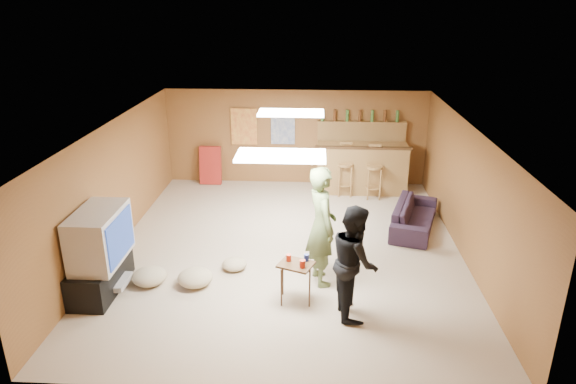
# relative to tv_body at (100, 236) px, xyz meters

# --- Properties ---
(ground) EXTENTS (7.00, 7.00, 0.00)m
(ground) POSITION_rel_tv_body_xyz_m (2.65, 1.50, -0.90)
(ground) COLOR tan
(ground) RESTS_ON ground
(ceiling) EXTENTS (6.00, 7.00, 0.02)m
(ceiling) POSITION_rel_tv_body_xyz_m (2.65, 1.50, 1.30)
(ceiling) COLOR silver
(ceiling) RESTS_ON ground
(wall_back) EXTENTS (6.00, 0.02, 2.20)m
(wall_back) POSITION_rel_tv_body_xyz_m (2.65, 5.00, 0.20)
(wall_back) COLOR brown
(wall_back) RESTS_ON ground
(wall_front) EXTENTS (6.00, 0.02, 2.20)m
(wall_front) POSITION_rel_tv_body_xyz_m (2.65, -2.00, 0.20)
(wall_front) COLOR brown
(wall_front) RESTS_ON ground
(wall_left) EXTENTS (0.02, 7.00, 2.20)m
(wall_left) POSITION_rel_tv_body_xyz_m (-0.35, 1.50, 0.20)
(wall_left) COLOR brown
(wall_left) RESTS_ON ground
(wall_right) EXTENTS (0.02, 7.00, 2.20)m
(wall_right) POSITION_rel_tv_body_xyz_m (5.65, 1.50, 0.20)
(wall_right) COLOR brown
(wall_right) RESTS_ON ground
(tv_stand) EXTENTS (0.55, 1.30, 0.50)m
(tv_stand) POSITION_rel_tv_body_xyz_m (-0.07, 0.00, -0.65)
(tv_stand) COLOR black
(tv_stand) RESTS_ON ground
(dvd_box) EXTENTS (0.35, 0.50, 0.08)m
(dvd_box) POSITION_rel_tv_body_xyz_m (0.15, 0.00, -0.75)
(dvd_box) COLOR #B2B2B7
(dvd_box) RESTS_ON tv_stand
(tv_body) EXTENTS (0.60, 1.10, 0.80)m
(tv_body) POSITION_rel_tv_body_xyz_m (0.00, 0.00, 0.00)
(tv_body) COLOR #B2B2B7
(tv_body) RESTS_ON tv_stand
(tv_screen) EXTENTS (0.02, 0.95, 0.65)m
(tv_screen) POSITION_rel_tv_body_xyz_m (0.31, 0.00, 0.00)
(tv_screen) COLOR navy
(tv_screen) RESTS_ON tv_body
(bar_counter) EXTENTS (2.00, 0.60, 1.10)m
(bar_counter) POSITION_rel_tv_body_xyz_m (4.15, 4.45, -0.35)
(bar_counter) COLOR brown
(bar_counter) RESTS_ON ground
(bar_lip) EXTENTS (2.10, 0.12, 0.05)m
(bar_lip) POSITION_rel_tv_body_xyz_m (4.15, 4.20, 0.20)
(bar_lip) COLOR #382312
(bar_lip) RESTS_ON bar_counter
(bar_shelf) EXTENTS (2.00, 0.18, 0.05)m
(bar_shelf) POSITION_rel_tv_body_xyz_m (4.15, 4.90, 0.60)
(bar_shelf) COLOR brown
(bar_shelf) RESTS_ON bar_backing
(bar_backing) EXTENTS (2.00, 0.14, 0.60)m
(bar_backing) POSITION_rel_tv_body_xyz_m (4.15, 4.92, 0.30)
(bar_backing) COLOR brown
(bar_backing) RESTS_ON bar_counter
(poster_left) EXTENTS (0.60, 0.03, 0.85)m
(poster_left) POSITION_rel_tv_body_xyz_m (1.45, 4.96, 0.45)
(poster_left) COLOR #BF3F26
(poster_left) RESTS_ON wall_back
(poster_right) EXTENTS (0.55, 0.03, 0.80)m
(poster_right) POSITION_rel_tv_body_xyz_m (2.35, 4.96, 0.45)
(poster_right) COLOR #334C99
(poster_right) RESTS_ON wall_back
(folding_chair_stack) EXTENTS (0.50, 0.26, 0.91)m
(folding_chair_stack) POSITION_rel_tv_body_xyz_m (0.65, 4.80, -0.45)
(folding_chair_stack) COLOR #A6241E
(folding_chair_stack) RESTS_ON ground
(ceiling_panel_front) EXTENTS (1.20, 0.60, 0.04)m
(ceiling_panel_front) POSITION_rel_tv_body_xyz_m (2.65, 0.00, 1.27)
(ceiling_panel_front) COLOR white
(ceiling_panel_front) RESTS_ON ceiling
(ceiling_panel_back) EXTENTS (1.20, 0.60, 0.04)m
(ceiling_panel_back) POSITION_rel_tv_body_xyz_m (2.65, 2.70, 1.27)
(ceiling_panel_back) COLOR white
(ceiling_panel_back) RESTS_ON ceiling
(person_olive) EXTENTS (0.64, 0.79, 1.87)m
(person_olive) POSITION_rel_tv_body_xyz_m (3.22, 0.46, 0.04)
(person_olive) COLOR #596D3F
(person_olive) RESTS_ON ground
(person_black) EXTENTS (0.71, 0.86, 1.61)m
(person_black) POSITION_rel_tv_body_xyz_m (3.67, -0.37, -0.09)
(person_black) COLOR black
(person_black) RESTS_ON ground
(sofa) EXTENTS (1.17, 1.89, 0.52)m
(sofa) POSITION_rel_tv_body_xyz_m (5.02, 2.50, -0.64)
(sofa) COLOR black
(sofa) RESTS_ON ground
(tray_table) EXTENTS (0.57, 0.52, 0.61)m
(tray_table) POSITION_rel_tv_body_xyz_m (2.87, -0.12, -0.60)
(tray_table) COLOR #382312
(tray_table) RESTS_ON ground
(cup_red_near) EXTENTS (0.09, 0.09, 0.10)m
(cup_red_near) POSITION_rel_tv_body_xyz_m (2.76, -0.05, -0.24)
(cup_red_near) COLOR #B1200B
(cup_red_near) RESTS_ON tray_table
(cup_red_far) EXTENTS (0.09, 0.09, 0.11)m
(cup_red_far) POSITION_rel_tv_body_xyz_m (2.96, -0.23, -0.23)
(cup_red_far) COLOR #B1200B
(cup_red_far) RESTS_ON tray_table
(cup_blue) EXTENTS (0.08, 0.08, 0.10)m
(cup_blue) POSITION_rel_tv_body_xyz_m (3.01, -0.03, -0.24)
(cup_blue) COLOR navy
(cup_blue) RESTS_ON tray_table
(bar_stool_left) EXTENTS (0.49, 0.49, 1.30)m
(bar_stool_left) POSITION_rel_tv_body_xyz_m (3.78, 4.19, -0.25)
(bar_stool_left) COLOR brown
(bar_stool_left) RESTS_ON ground
(bar_stool_right) EXTENTS (0.41, 0.41, 1.13)m
(bar_stool_right) POSITION_rel_tv_body_xyz_m (4.39, 4.05, -0.34)
(bar_stool_right) COLOR brown
(bar_stool_right) RESTS_ON ground
(cushion_near_tv) EXTENTS (0.67, 0.67, 0.24)m
(cushion_near_tv) POSITION_rel_tv_body_xyz_m (1.30, 0.23, -0.78)
(cushion_near_tv) COLOR tan
(cushion_near_tv) RESTS_ON ground
(cushion_mid) EXTENTS (0.41, 0.41, 0.18)m
(cushion_mid) POSITION_rel_tv_body_xyz_m (1.83, 0.75, -0.81)
(cushion_mid) COLOR tan
(cushion_mid) RESTS_ON ground
(cushion_far) EXTENTS (0.55, 0.55, 0.24)m
(cushion_far) POSITION_rel_tv_body_xyz_m (0.59, 0.23, -0.78)
(cushion_far) COLOR tan
(cushion_far) RESTS_ON ground
(bottle_row) EXTENTS (1.76, 0.08, 0.26)m
(bottle_row) POSITION_rel_tv_body_xyz_m (4.09, 4.88, 0.75)
(bottle_row) COLOR #3F7233
(bottle_row) RESTS_ON bar_shelf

